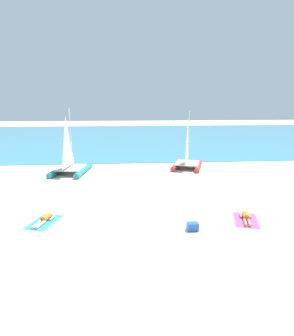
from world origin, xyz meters
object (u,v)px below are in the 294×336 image
at_px(sailboat_red, 187,160).
at_px(sunbather_right, 246,217).
at_px(sailboat_teal, 70,164).
at_px(cooler_box, 193,227).
at_px(sunbather_left, 45,219).
at_px(towel_left, 44,222).
at_px(towel_right, 246,220).

xyz_separation_m(sailboat_red, sunbather_right, (0.50, -11.17, -0.59)).
xyz_separation_m(sailboat_teal, cooler_box, (7.34, -11.05, -0.58)).
bearing_deg(sunbather_left, towel_left, -90.00).
bearing_deg(sunbather_left, sunbather_right, 12.95).
height_order(towel_right, cooler_box, cooler_box).
relative_size(sailboat_teal, sunbather_right, 3.32).
relative_size(sailboat_red, towel_right, 2.55).
xyz_separation_m(sailboat_teal, sunbather_right, (10.23, -10.10, -0.63)).
height_order(sailboat_teal, towel_left, sailboat_teal).
bearing_deg(towel_left, sailboat_teal, 92.52).
bearing_deg(sunbather_right, sunbather_left, -166.37).
bearing_deg(sailboat_red, towel_right, -68.78).
bearing_deg(sailboat_teal, cooler_box, -47.62).
height_order(sunbather_left, towel_right, sunbather_left).
bearing_deg(sailboat_teal, sunbather_left, -78.57).
xyz_separation_m(towel_left, cooler_box, (6.92, -1.45, 0.17)).
relative_size(towel_left, sunbather_right, 1.23).
distance_m(sailboat_teal, sailboat_red, 9.79).
bearing_deg(sunbather_right, towel_left, -165.99).
relative_size(sailboat_red, towel_left, 2.55).
bearing_deg(sailboat_teal, sailboat_red, 15.07).
bearing_deg(towel_left, cooler_box, -11.81).
xyz_separation_m(towel_right, sunbather_right, (0.02, 0.06, 0.13)).
bearing_deg(sailboat_red, sunbather_right, -68.66).
distance_m(towel_left, sunbather_right, 9.82).
distance_m(sailboat_red, sunbather_right, 11.20).
height_order(sailboat_teal, towel_right, sailboat_teal).
height_order(towel_left, towel_right, same).
relative_size(sailboat_red, sunbather_left, 3.14).
bearing_deg(towel_left, sailboat_red, 48.91).
xyz_separation_m(sailboat_teal, towel_right, (10.21, -10.16, -0.76)).
height_order(sunbather_left, sunbather_right, same).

